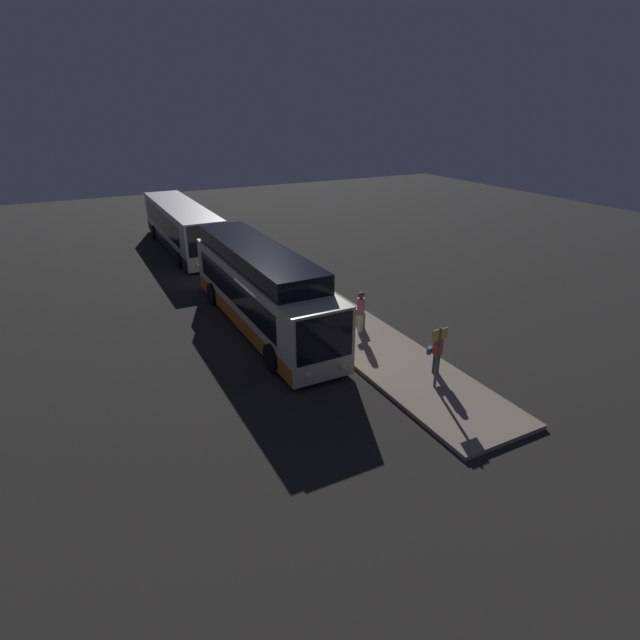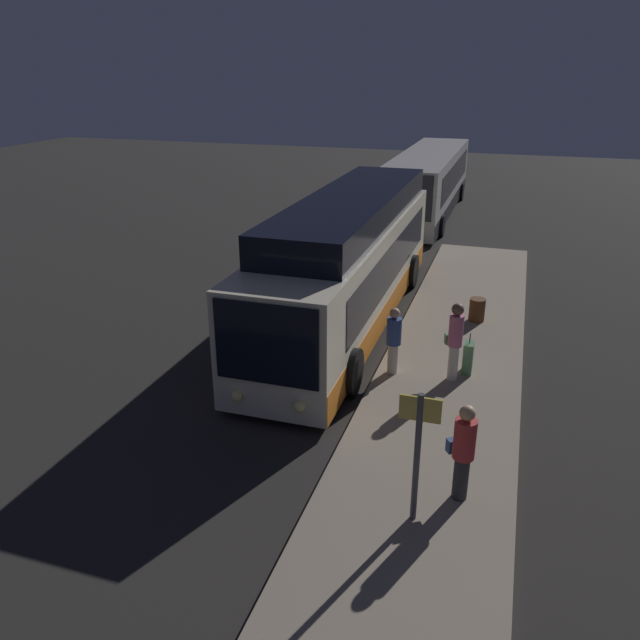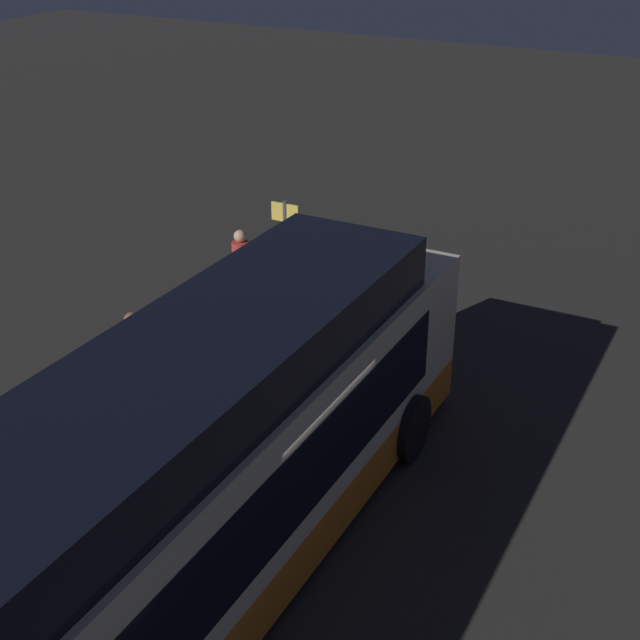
% 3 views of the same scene
% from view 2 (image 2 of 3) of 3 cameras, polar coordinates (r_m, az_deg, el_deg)
% --- Properties ---
extents(ground, '(80.00, 80.00, 0.00)m').
position_cam_2_polar(ground, '(16.72, 1.16, -1.80)').
color(ground, '#2B2826').
extents(platform, '(20.00, 3.27, 0.15)m').
position_cam_2_polar(platform, '(16.15, 12.24, -2.94)').
color(platform, gray).
rests_on(platform, ground).
extents(bus_lead, '(11.89, 2.73, 3.57)m').
position_cam_2_polar(bus_lead, '(17.38, 2.61, 4.84)').
color(bus_lead, beige).
rests_on(bus_lead, ground).
extents(bus_second, '(12.60, 2.80, 2.97)m').
position_cam_2_polar(bus_second, '(31.47, 9.85, 12.20)').
color(bus_second, '#B2ADA8').
rests_on(bus_second, ground).
extents(passenger_boarding, '(0.55, 0.39, 1.61)m').
position_cam_2_polar(passenger_boarding, '(14.39, 6.76, -1.65)').
color(passenger_boarding, silver).
rests_on(passenger_boarding, platform).
extents(passenger_waiting, '(0.62, 0.56, 1.74)m').
position_cam_2_polar(passenger_waiting, '(10.51, 12.96, -11.38)').
color(passenger_waiting, '#2D2D33').
rests_on(passenger_waiting, platform).
extents(passenger_with_bags, '(0.57, 0.48, 1.85)m').
position_cam_2_polar(passenger_with_bags, '(14.24, 12.25, -1.57)').
color(passenger_with_bags, silver).
rests_on(passenger_with_bags, platform).
extents(suitcase, '(0.41, 0.23, 0.99)m').
position_cam_2_polar(suitcase, '(14.89, 13.39, -3.37)').
color(suitcase, '#598C59').
rests_on(suitcase, platform).
extents(sign_post, '(0.10, 0.63, 2.24)m').
position_cam_2_polar(sign_post, '(9.69, 8.94, -11.12)').
color(sign_post, '#4C4C51').
rests_on(sign_post, platform).
extents(trash_bin, '(0.44, 0.44, 0.65)m').
position_cam_2_polar(trash_bin, '(17.98, 14.16, 0.92)').
color(trash_bin, '#593319').
rests_on(trash_bin, platform).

